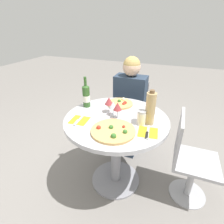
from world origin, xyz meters
name	(u,v)px	position (x,y,z in m)	size (l,w,h in m)	color
ground_plane	(116,179)	(0.00, 0.00, 0.00)	(12.00, 12.00, 0.00)	gray
dining_table	(116,135)	(0.00, 0.00, 0.60)	(0.93, 0.93, 0.78)	gray
chair_behind_diner	(130,114)	(-0.07, 0.78, 0.42)	(0.39, 0.39, 0.85)	#ADADB2
seated_diner	(128,110)	(-0.07, 0.64, 0.55)	(0.39, 0.44, 1.19)	#28384C
chair_empty_side	(188,161)	(0.67, 0.09, 0.42)	(0.39, 0.39, 0.85)	#ADADB2
pizza_large	(113,131)	(0.05, -0.22, 0.79)	(0.35, 0.35, 0.05)	tan
pizza_small_far	(120,103)	(-0.06, 0.28, 0.79)	(0.27, 0.27, 0.05)	tan
wine_bottle	(86,96)	(-0.36, 0.12, 0.89)	(0.07, 0.07, 0.31)	#2D5623
tall_carafe	(150,108)	(0.29, 0.01, 0.92)	(0.08, 0.08, 0.30)	tan
sugar_shaker	(141,118)	(0.23, -0.02, 0.84)	(0.07, 0.07, 0.12)	silver
wine_glass_front_right	(118,107)	(0.01, 0.00, 0.89)	(0.07, 0.07, 0.15)	silver
wine_glass_center	(113,105)	(-0.05, 0.04, 0.88)	(0.07, 0.07, 0.13)	silver
wine_glass_back_left	(109,101)	(-0.10, 0.08, 0.89)	(0.08, 0.08, 0.15)	silver
place_setting_left	(79,120)	(-0.28, -0.16, 0.78)	(0.16, 0.19, 0.01)	yellow
place_setting_right	(148,132)	(0.31, -0.13, 0.78)	(0.17, 0.19, 0.01)	yellow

